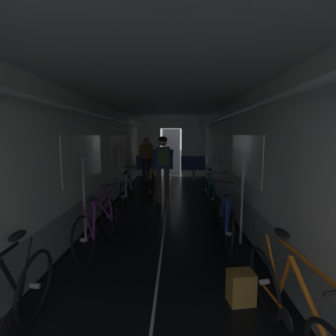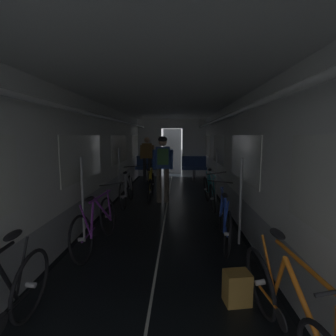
% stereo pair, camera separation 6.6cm
% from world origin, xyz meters
% --- Properties ---
extents(train_car_shell, '(3.14, 12.34, 2.57)m').
position_xyz_m(train_car_shell, '(-0.00, 3.60, 1.70)').
color(train_car_shell, black).
rests_on(train_car_shell, ground).
extents(bench_seat_far_left, '(0.98, 0.51, 0.95)m').
position_xyz_m(bench_seat_far_left, '(-0.90, 8.07, 0.57)').
color(bench_seat_far_left, gray).
rests_on(bench_seat_far_left, ground).
extents(bench_seat_far_right, '(0.98, 0.51, 0.95)m').
position_xyz_m(bench_seat_far_right, '(0.90, 8.07, 0.57)').
color(bench_seat_far_right, gray).
rests_on(bench_seat_far_right, ground).
extents(bicycle_silver, '(0.44, 1.69, 0.95)m').
position_xyz_m(bicycle_silver, '(-1.01, 4.38, 0.38)').
color(bicycle_silver, black).
rests_on(bicycle_silver, ground).
extents(bicycle_purple, '(0.48, 1.70, 0.96)m').
position_xyz_m(bicycle_purple, '(-0.99, 1.90, 0.38)').
color(bicycle_purple, black).
rests_on(bicycle_purple, ground).
extents(bicycle_teal, '(0.44, 1.69, 0.95)m').
position_xyz_m(bicycle_teal, '(1.05, 4.28, 0.38)').
color(bicycle_teal, black).
rests_on(bicycle_teal, ground).
extents(bicycle_orange, '(0.48, 1.70, 0.96)m').
position_xyz_m(bicycle_orange, '(1.12, -0.04, 0.38)').
color(bicycle_orange, black).
rests_on(bicycle_orange, ground).
extents(bicycle_blue, '(0.44, 1.69, 0.95)m').
position_xyz_m(bicycle_blue, '(1.04, 2.17, 0.38)').
color(bicycle_blue, black).
rests_on(bicycle_blue, ground).
extents(person_cyclist_aisle, '(0.54, 0.41, 1.73)m').
position_xyz_m(person_cyclist_aisle, '(-0.12, 4.64, 1.07)').
color(person_cyclist_aisle, brown).
rests_on(person_cyclist_aisle, ground).
extents(bicycle_yellow_in_aisle, '(0.44, 1.69, 0.94)m').
position_xyz_m(bicycle_yellow_in_aisle, '(-0.46, 4.90, 0.38)').
color(bicycle_yellow_in_aisle, black).
rests_on(bicycle_yellow_in_aisle, ground).
extents(person_standing_near_bench, '(0.53, 0.23, 1.69)m').
position_xyz_m(person_standing_near_bench, '(-0.90, 7.70, 0.98)').
color(person_standing_near_bench, '#2D2D33').
rests_on(person_standing_near_bench, ground).
extents(backpack_on_floor, '(0.29, 0.24, 0.34)m').
position_xyz_m(backpack_on_floor, '(0.90, 0.62, 0.17)').
color(backpack_on_floor, olive).
rests_on(backpack_on_floor, ground).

